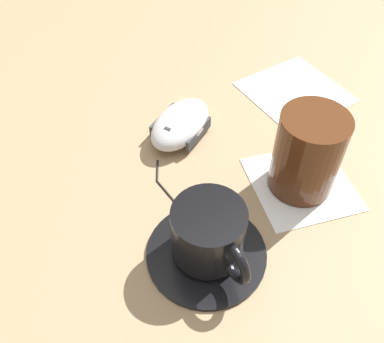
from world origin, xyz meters
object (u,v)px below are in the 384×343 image
object	(u,v)px
computer_mouse	(180,124)
drinking_glass	(307,153)
coffee_cup	(210,233)
saucer	(206,252)

from	to	relation	value
computer_mouse	drinking_glass	bearing A→B (deg)	-150.67
coffee_cup	computer_mouse	bearing A→B (deg)	-19.63
drinking_glass	computer_mouse	bearing A→B (deg)	29.33
coffee_cup	saucer	bearing A→B (deg)	63.26
saucer	drinking_glass	distance (m)	0.17
coffee_cup	drinking_glass	world-z (taller)	drinking_glass
coffee_cup	drinking_glass	distance (m)	0.16
saucer	drinking_glass	size ratio (longest dim) A/B	1.25
computer_mouse	drinking_glass	size ratio (longest dim) A/B	1.19
computer_mouse	drinking_glass	world-z (taller)	drinking_glass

